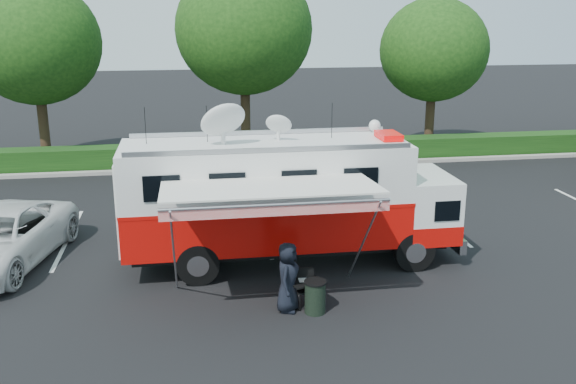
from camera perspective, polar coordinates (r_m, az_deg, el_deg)
name	(u,v)px	position (r m, az deg, el deg)	size (l,w,h in m)	color
ground_plane	(291,262)	(18.09, 0.25, -6.23)	(120.00, 120.00, 0.00)	black
back_border	(270,51)	(29.74, -1.64, 12.45)	(60.00, 6.14, 8.87)	#9E998E
stall_lines	(261,228)	(20.81, -2.45, -3.21)	(24.12, 5.50, 0.01)	silver
command_truck	(288,198)	(17.46, 0.00, -0.53)	(9.13, 2.51, 4.39)	black
awning	(271,192)	(14.60, -1.55, 0.01)	(4.99, 2.58, 3.01)	silver
white_suv	(2,265)	(19.57, -24.11, -5.94)	(2.60, 5.64, 1.57)	silver
person	(288,310)	(15.37, -0.02, -10.45)	(0.82, 0.53, 1.68)	black
folding_table	(305,282)	(15.28, 1.54, -8.03)	(0.95, 0.83, 0.67)	black
folding_chair	(305,284)	(15.37, 1.55, -8.17)	(0.49, 0.51, 0.94)	black
trash_bin	(315,297)	(15.10, 2.42, -9.28)	(0.53, 0.53, 0.79)	black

